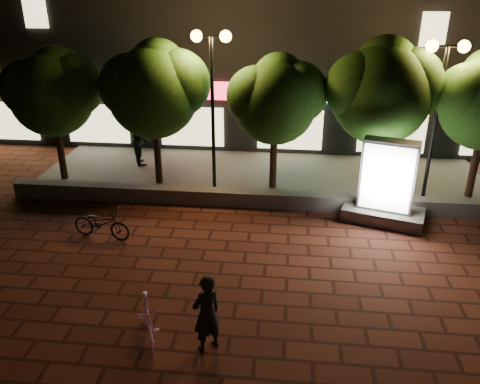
# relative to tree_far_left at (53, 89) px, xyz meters

# --- Properties ---
(ground) EXTENTS (80.00, 80.00, 0.00)m
(ground) POSITION_rel_tree_far_left_xyz_m (6.95, -5.46, -3.29)
(ground) COLOR #55251A
(ground) RESTS_ON ground
(retaining_wall) EXTENTS (16.00, 0.45, 0.50)m
(retaining_wall) POSITION_rel_tree_far_left_xyz_m (6.95, -1.46, -3.04)
(retaining_wall) COLOR slate
(retaining_wall) RESTS_ON ground
(sidewalk) EXTENTS (16.00, 5.00, 0.08)m
(sidewalk) POSITION_rel_tree_far_left_xyz_m (6.95, 1.04, -3.25)
(sidewalk) COLOR slate
(sidewalk) RESTS_ON ground
(building_block) EXTENTS (28.00, 8.12, 11.30)m
(building_block) POSITION_rel_tree_far_left_xyz_m (6.94, 7.53, 1.70)
(building_block) COLOR black
(building_block) RESTS_ON ground
(tree_far_left) EXTENTS (3.36, 2.80, 4.63)m
(tree_far_left) POSITION_rel_tree_far_left_xyz_m (0.00, 0.00, 0.00)
(tree_far_left) COLOR black
(tree_far_left) RESTS_ON sidewalk
(tree_left) EXTENTS (3.60, 3.00, 4.89)m
(tree_left) POSITION_rel_tree_far_left_xyz_m (3.50, 0.00, 0.15)
(tree_left) COLOR black
(tree_left) RESTS_ON sidewalk
(tree_mid) EXTENTS (3.24, 2.70, 4.50)m
(tree_mid) POSITION_rel_tree_far_left_xyz_m (7.50, -0.00, -0.08)
(tree_mid) COLOR black
(tree_mid) RESTS_ON sidewalk
(tree_right) EXTENTS (3.72, 3.10, 5.07)m
(tree_right) POSITION_rel_tree_far_left_xyz_m (10.80, 0.00, 0.27)
(tree_right) COLOR black
(tree_right) RESTS_ON sidewalk
(street_lamp_left) EXTENTS (1.26, 0.36, 5.18)m
(street_lamp_left) POSITION_rel_tree_far_left_xyz_m (5.45, -0.26, 0.74)
(street_lamp_left) COLOR black
(street_lamp_left) RESTS_ON sidewalk
(street_lamp_right) EXTENTS (1.26, 0.36, 4.98)m
(street_lamp_right) POSITION_rel_tree_far_left_xyz_m (12.45, -0.26, 0.60)
(street_lamp_right) COLOR black
(street_lamp_right) RESTS_ON sidewalk
(ad_kiosk) EXTENTS (2.58, 1.80, 2.53)m
(ad_kiosk) POSITION_rel_tree_far_left_xyz_m (10.86, -2.06, -2.27)
(ad_kiosk) COLOR slate
(ad_kiosk) RESTS_ON ground
(scooter_pink) EXTENTS (0.99, 1.58, 0.92)m
(scooter_pink) POSITION_rel_tree_far_left_xyz_m (5.32, -7.92, -2.83)
(scooter_pink) COLOR #DF96CD
(scooter_pink) RESTS_ON ground
(rider) EXTENTS (0.72, 0.70, 1.67)m
(rider) POSITION_rel_tree_far_left_xyz_m (6.55, -8.07, -2.46)
(rider) COLOR black
(rider) RESTS_ON ground
(scooter_parked) EXTENTS (1.80, 0.89, 0.90)m
(scooter_parked) POSITION_rel_tree_far_left_xyz_m (2.86, -4.00, -2.84)
(scooter_parked) COLOR black
(scooter_parked) RESTS_ON ground
(pedestrian) EXTENTS (1.06, 1.17, 1.95)m
(pedestrian) POSITION_rel_tree_far_left_xyz_m (2.30, 1.75, -2.24)
(pedestrian) COLOR black
(pedestrian) RESTS_ON sidewalk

